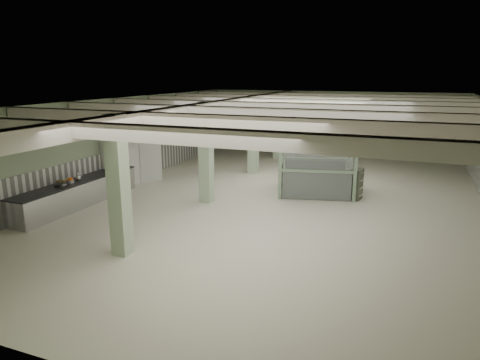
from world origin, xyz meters
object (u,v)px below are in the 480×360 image
(prep_counter, at_px, (78,193))
(filing_cabinet, at_px, (356,184))
(walkin_cooler, at_px, (128,157))
(guard_booth, at_px, (317,151))

(prep_counter, bearing_deg, filing_cabinet, 25.73)
(walkin_cooler, distance_m, filing_cabinet, 9.23)
(walkin_cooler, bearing_deg, guard_booth, 12.30)
(guard_booth, distance_m, filing_cabinet, 1.96)
(prep_counter, distance_m, guard_booth, 8.94)
(guard_booth, xyz_separation_m, filing_cabinet, (1.59, -0.43, -1.06))
(walkin_cooler, bearing_deg, prep_counter, -88.47)
(prep_counter, height_order, guard_booth, guard_booth)
(guard_booth, bearing_deg, walkin_cooler, 178.83)
(prep_counter, distance_m, walkin_cooler, 3.23)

